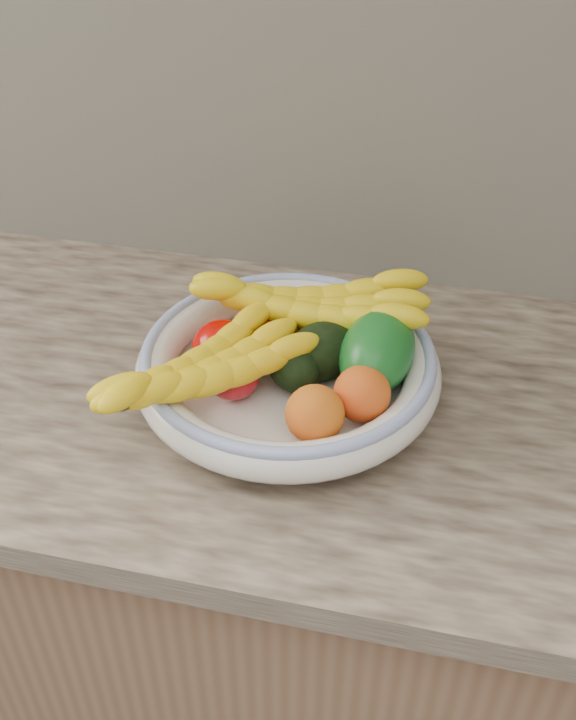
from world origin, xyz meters
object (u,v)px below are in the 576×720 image
at_px(fruit_bowl, 288,367).
at_px(banana_bunch_front, 203,375).
at_px(banana_bunch_back, 308,310).
at_px(green_mango, 377,352).

bearing_deg(fruit_bowl, banana_bunch_front, -137.57).
bearing_deg(banana_bunch_front, banana_bunch_back, 4.63).
relative_size(green_mango, banana_bunch_front, 0.46).
height_order(fruit_bowl, green_mango, green_mango).
distance_m(fruit_bowl, green_mango, 0.12).
bearing_deg(banana_bunch_front, fruit_bowl, -11.16).
distance_m(banana_bunch_back, banana_bunch_front, 0.18).
xyz_separation_m(green_mango, banana_bunch_front, (-0.20, -0.10, 0.01)).
distance_m(fruit_bowl, banana_bunch_front, 0.12).
xyz_separation_m(fruit_bowl, banana_bunch_front, (-0.09, -0.08, 0.03)).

